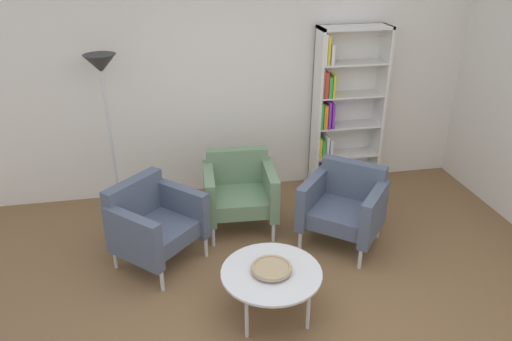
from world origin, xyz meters
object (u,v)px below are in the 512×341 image
armchair_corner_red (153,222)px  coffee_table_low (271,275)px  decorative_bowl (271,268)px  floor_lamp_torchiere (103,84)px  armchair_by_bookshelf (239,190)px  armchair_spare_guest (344,204)px  bookshelf_tall (341,112)px

armchair_corner_red → coffee_table_low: bearing=-90.3°
decorative_bowl → floor_lamp_torchiere: bearing=124.2°
armchair_by_bookshelf → armchair_spare_guest: size_ratio=0.82×
coffee_table_low → decorative_bowl: (0.00, 0.00, 0.06)m
coffee_table_low → armchair_by_bookshelf: armchair_by_bookshelf is taller
armchair_by_bookshelf → floor_lamp_torchiere: floor_lamp_torchiere is taller
armchair_corner_red → armchair_spare_guest: bearing=-46.3°
armchair_by_bookshelf → armchair_corner_red: size_ratio=0.82×
decorative_bowl → armchair_corner_red: size_ratio=0.34×
decorative_bowl → armchair_spare_guest: armchair_spare_guest is taller
armchair_spare_guest → floor_lamp_torchiere: floor_lamp_torchiere is taller
decorative_bowl → armchair_corner_red: bearing=135.3°
armchair_by_bookshelf → armchair_corner_red: bearing=-148.6°
decorative_bowl → bookshelf_tall: bearing=58.5°
coffee_table_low → armchair_corner_red: (-0.91, 0.90, 0.04)m
armchair_spare_guest → floor_lamp_torchiere: size_ratio=0.55×
bookshelf_tall → armchair_spare_guest: bearing=-106.7°
coffee_table_low → floor_lamp_torchiere: (-1.30, 1.92, 1.08)m
armchair_by_bookshelf → armchair_corner_red: 0.99m
armchair_spare_guest → armchair_by_bookshelf: bearing=-167.8°
armchair_spare_guest → armchair_corner_red: same height
coffee_table_low → armchair_by_bookshelf: size_ratio=1.03×
decorative_bowl → armchair_corner_red: 1.28m
bookshelf_tall → decorative_bowl: 2.52m
coffee_table_low → armchair_by_bookshelf: 1.37m
decorative_bowl → armchair_corner_red: armchair_corner_red is taller
armchair_spare_guest → armchair_corner_red: bearing=-141.4°
floor_lamp_torchiere → decorative_bowl: bearing=-55.8°
floor_lamp_torchiere → bookshelf_tall: bearing=4.1°
bookshelf_tall → armchair_spare_guest: size_ratio=2.00×
armchair_spare_guest → bookshelf_tall: bearing=112.6°
bookshelf_tall → coffee_table_low: bookshelf_tall is taller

